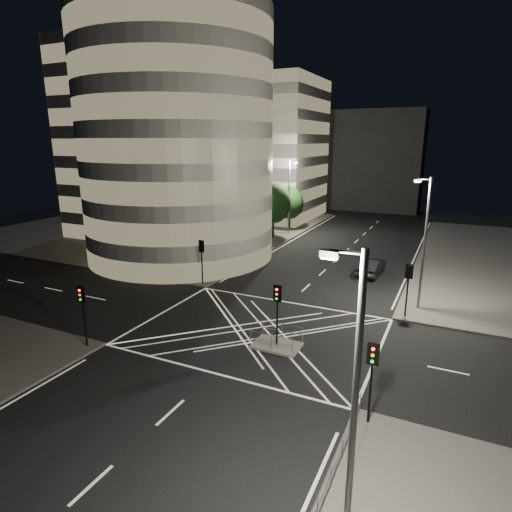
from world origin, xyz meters
The scene contains 24 objects.
ground centered at (0.00, 0.00, 0.00)m, with size 120.00×120.00×0.00m, color black.
sidewalk_far_left centered at (-29.00, 27.00, 0.07)m, with size 42.00×42.00×0.15m, color #4F4C4A.
central_island centered at (2.00, -1.50, 0.07)m, with size 3.00×2.00×0.15m, color slate.
office_tower_curved centered at (-20.74, 18.74, 12.65)m, with size 30.00×29.00×27.20m.
office_block_rear centered at (-22.00, 42.00, 11.15)m, with size 24.00×16.00×22.00m, color #9A9791.
building_far_end centered at (-4.00, 58.00, 9.00)m, with size 18.00×8.00×18.00m, color black.
tree_a centered at (-10.50, 9.00, 4.77)m, with size 3.87×3.87×6.86m.
tree_b centered at (-10.50, 15.00, 4.25)m, with size 4.00×4.00×6.41m.
tree_c centered at (-10.50, 21.00, 5.31)m, with size 4.65×4.65×7.84m.
tree_d centered at (-10.50, 27.00, 4.70)m, with size 4.56×4.56×7.18m.
tree_e centered at (-10.50, 33.00, 3.95)m, with size 3.99×3.99×6.11m.
traffic_signal_fl centered at (-8.80, 6.80, 2.91)m, with size 0.55×0.22×4.00m.
traffic_signal_nl centered at (-8.80, -6.80, 2.91)m, with size 0.55×0.22×4.00m.
traffic_signal_fr centered at (8.80, 6.80, 2.91)m, with size 0.55×0.22×4.00m.
traffic_signal_nr centered at (8.80, -6.80, 2.91)m, with size 0.55×0.22×4.00m.
traffic_signal_island centered at (2.00, -1.50, 2.91)m, with size 0.55×0.22×4.00m.
street_lamp_left_near centered at (-9.44, 12.00, 5.54)m, with size 1.25×0.25×10.00m.
street_lamp_left_far centered at (-9.44, 30.00, 5.54)m, with size 1.25×0.25×10.00m.
street_lamp_right_far centered at (9.44, 9.00, 5.54)m, with size 1.25×0.25×10.00m.
street_lamp_right_near centered at (9.44, -14.00, 5.54)m, with size 1.25×0.25×10.00m.
railing_near_right centered at (8.30, -12.15, 0.70)m, with size 0.06×11.70×1.10m, color slate.
railing_island_south centered at (2.00, -2.40, 0.70)m, with size 2.80×0.06×1.10m, color slate.
railing_island_north centered at (2.00, -0.60, 0.70)m, with size 2.80×0.06×1.10m, color slate.
sedan centered at (4.50, 16.33, 0.84)m, with size 1.78×5.11×1.68m, color black.
Camera 1 is at (11.46, -24.44, 12.74)m, focal length 30.00 mm.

